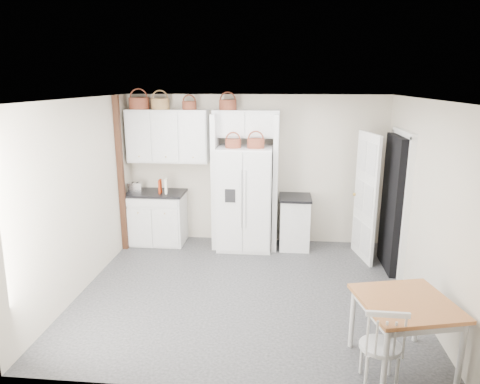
# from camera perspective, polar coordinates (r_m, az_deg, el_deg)

# --- Properties ---
(floor) EXTENTS (4.50, 4.50, 0.00)m
(floor) POSITION_cam_1_polar(r_m,az_deg,el_deg) (6.08, 0.78, -13.00)
(floor) COLOR black
(floor) RESTS_ON ground
(ceiling) EXTENTS (4.50, 4.50, 0.00)m
(ceiling) POSITION_cam_1_polar(r_m,az_deg,el_deg) (5.40, 0.87, 12.29)
(ceiling) COLOR white
(ceiling) RESTS_ON wall_back
(wall_back) EXTENTS (4.50, 0.00, 4.50)m
(wall_back) POSITION_cam_1_polar(r_m,az_deg,el_deg) (7.54, 2.04, 2.97)
(wall_back) COLOR beige
(wall_back) RESTS_ON floor
(wall_left) EXTENTS (0.00, 4.00, 4.00)m
(wall_left) POSITION_cam_1_polar(r_m,az_deg,el_deg) (6.19, -20.41, -0.52)
(wall_left) COLOR beige
(wall_left) RESTS_ON floor
(wall_right) EXTENTS (0.00, 4.00, 4.00)m
(wall_right) POSITION_cam_1_polar(r_m,az_deg,el_deg) (5.87, 23.27, -1.59)
(wall_right) COLOR beige
(wall_right) RESTS_ON floor
(refrigerator) EXTENTS (0.91, 0.73, 1.76)m
(refrigerator) POSITION_cam_1_polar(r_m,az_deg,el_deg) (7.30, 0.67, -0.82)
(refrigerator) COLOR white
(refrigerator) RESTS_ON floor
(base_cab_left) EXTENTS (0.97, 0.61, 0.90)m
(base_cab_left) POSITION_cam_1_polar(r_m,az_deg,el_deg) (7.76, -10.97, -3.46)
(base_cab_left) COLOR silver
(base_cab_left) RESTS_ON floor
(base_cab_right) EXTENTS (0.50, 0.60, 0.87)m
(base_cab_right) POSITION_cam_1_polar(r_m,az_deg,el_deg) (7.47, 7.28, -4.12)
(base_cab_right) COLOR silver
(base_cab_right) RESTS_ON floor
(dining_table) EXTENTS (1.05, 1.05, 0.73)m
(dining_table) POSITION_cam_1_polar(r_m,az_deg,el_deg) (4.80, 20.91, -17.20)
(dining_table) COLOR #A7642B
(dining_table) RESTS_ON floor
(windsor_chair) EXTENTS (0.40, 0.36, 0.80)m
(windsor_chair) POSITION_cam_1_polar(r_m,az_deg,el_deg) (4.47, 18.21, -18.98)
(windsor_chair) COLOR silver
(windsor_chair) RESTS_ON floor
(counter_left) EXTENTS (1.01, 0.65, 0.04)m
(counter_left) POSITION_cam_1_polar(r_m,az_deg,el_deg) (7.64, -11.14, -0.12)
(counter_left) COLOR black
(counter_left) RESTS_ON base_cab_left
(counter_right) EXTENTS (0.54, 0.64, 0.04)m
(counter_right) POSITION_cam_1_polar(r_m,az_deg,el_deg) (7.34, 7.39, -0.74)
(counter_right) COLOR black
(counter_right) RESTS_ON base_cab_right
(toaster) EXTENTS (0.25, 0.15, 0.17)m
(toaster) POSITION_cam_1_polar(r_m,az_deg,el_deg) (7.68, -13.79, 0.62)
(toaster) COLOR silver
(toaster) RESTS_ON counter_left
(cookbook_red) EXTENTS (0.05, 0.16, 0.24)m
(cookbook_red) POSITION_cam_1_polar(r_m,az_deg,el_deg) (7.50, -10.61, 0.73)
(cookbook_red) COLOR maroon
(cookbook_red) RESTS_ON counter_left
(cookbook_cream) EXTENTS (0.07, 0.17, 0.25)m
(cookbook_cream) POSITION_cam_1_polar(r_m,az_deg,el_deg) (7.47, -9.83, 0.78)
(cookbook_cream) COLOR #EEE9CE
(cookbook_cream) RESTS_ON counter_left
(basket_upper_a) EXTENTS (0.34, 0.34, 0.19)m
(basket_upper_a) POSITION_cam_1_polar(r_m,az_deg,el_deg) (7.61, -13.31, 11.42)
(basket_upper_a) COLOR maroon
(basket_upper_a) RESTS_ON upper_cabinet
(basket_upper_b) EXTENTS (0.31, 0.31, 0.18)m
(basket_upper_b) POSITION_cam_1_polar(r_m,az_deg,el_deg) (7.50, -10.58, 11.47)
(basket_upper_b) COLOR brown
(basket_upper_b) RESTS_ON upper_cabinet
(basket_upper_c) EXTENTS (0.24, 0.24, 0.14)m
(basket_upper_c) POSITION_cam_1_polar(r_m,az_deg,el_deg) (7.38, -6.77, 11.40)
(basket_upper_c) COLOR maroon
(basket_upper_c) RESTS_ON upper_cabinet
(basket_bridge_a) EXTENTS (0.29, 0.29, 0.16)m
(basket_bridge_a) POSITION_cam_1_polar(r_m,az_deg,el_deg) (7.27, -1.64, 11.54)
(basket_bridge_a) COLOR maroon
(basket_bridge_a) RESTS_ON bridge_cabinet
(basket_fridge_a) EXTENTS (0.26, 0.26, 0.14)m
(basket_fridge_a) POSITION_cam_1_polar(r_m,az_deg,el_deg) (7.02, -0.93, 6.48)
(basket_fridge_a) COLOR maroon
(basket_fridge_a) RESTS_ON refrigerator
(basket_fridge_b) EXTENTS (0.28, 0.28, 0.15)m
(basket_fridge_b) POSITION_cam_1_polar(r_m,az_deg,el_deg) (6.99, 2.11, 6.49)
(basket_fridge_b) COLOR maroon
(basket_fridge_b) RESTS_ON refrigerator
(upper_cabinet) EXTENTS (1.40, 0.34, 0.90)m
(upper_cabinet) POSITION_cam_1_polar(r_m,az_deg,el_deg) (7.51, -9.58, 7.37)
(upper_cabinet) COLOR silver
(upper_cabinet) RESTS_ON wall_back
(bridge_cabinet) EXTENTS (1.12, 0.34, 0.45)m
(bridge_cabinet) POSITION_cam_1_polar(r_m,az_deg,el_deg) (7.26, 0.82, 9.12)
(bridge_cabinet) COLOR silver
(bridge_cabinet) RESTS_ON wall_back
(fridge_panel_left) EXTENTS (0.08, 0.60, 2.30)m
(fridge_panel_left) POSITION_cam_1_polar(r_m,az_deg,el_deg) (7.35, -3.25, 1.45)
(fridge_panel_left) COLOR silver
(fridge_panel_left) RESTS_ON floor
(fridge_panel_right) EXTENTS (0.08, 0.60, 2.30)m
(fridge_panel_right) POSITION_cam_1_polar(r_m,az_deg,el_deg) (7.27, 4.72, 1.28)
(fridge_panel_right) COLOR silver
(fridge_panel_right) RESTS_ON floor
(trim_post) EXTENTS (0.09, 0.09, 2.60)m
(trim_post) POSITION_cam_1_polar(r_m,az_deg,el_deg) (7.38, -15.60, 2.18)
(trim_post) COLOR black
(trim_post) RESTS_ON floor
(doorway_void) EXTENTS (0.18, 0.85, 2.05)m
(doorway_void) POSITION_cam_1_polar(r_m,az_deg,el_deg) (6.84, 19.86, -1.48)
(doorway_void) COLOR black
(doorway_void) RESTS_ON floor
(door_slab) EXTENTS (0.21, 0.79, 2.05)m
(door_slab) POSITION_cam_1_polar(r_m,az_deg,el_deg) (7.08, 16.39, -0.68)
(door_slab) COLOR white
(door_slab) RESTS_ON floor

